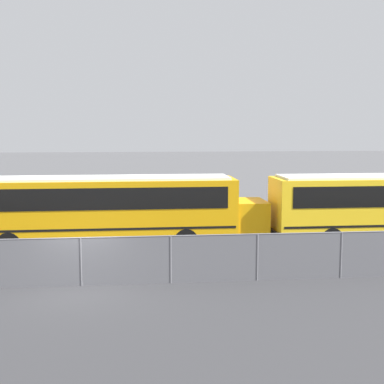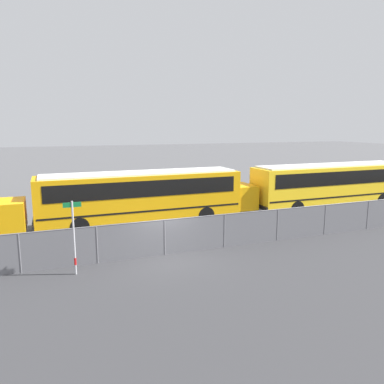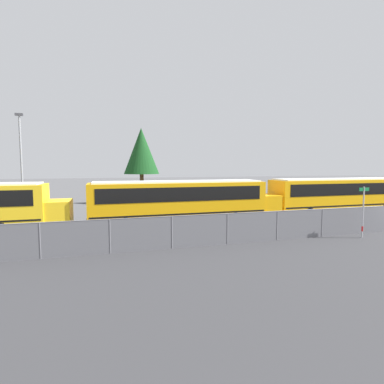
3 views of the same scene
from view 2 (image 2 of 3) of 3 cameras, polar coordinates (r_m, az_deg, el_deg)
name	(u,v)px [view 2 (image 2 of 3)]	position (r m, az deg, el deg)	size (l,w,h in m)	color
ground_plane	(165,255)	(17.73, -4.16, -9.52)	(200.00, 200.00, 0.00)	#4C4C4F
road_strip	(220,314)	(12.58, 4.22, -18.10)	(144.18, 12.00, 0.01)	#333335
fence	(165,237)	(17.46, -4.20, -6.84)	(110.25, 0.07, 1.70)	#9EA0A5
school_bus_3	(146,193)	(22.72, -6.96, -0.18)	(13.61, 2.48, 3.22)	orange
school_bus_4	(335,182)	(28.92, 20.92, 1.43)	(13.61, 2.48, 3.22)	yellow
street_sign	(74,236)	(15.71, -17.56, -6.43)	(0.70, 0.09, 3.03)	#B7B7BC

